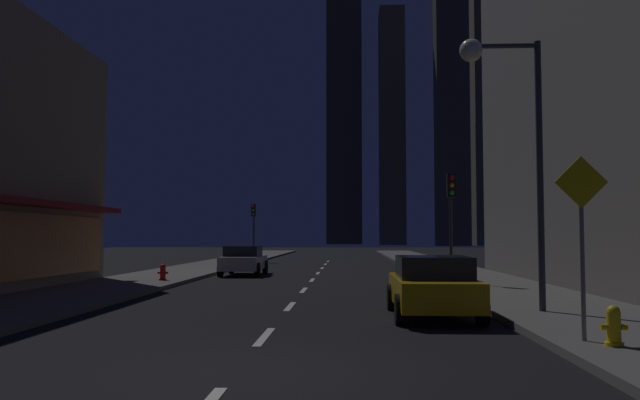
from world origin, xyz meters
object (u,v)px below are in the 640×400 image
at_px(car_parked_far, 244,260).
at_px(street_lamp_right, 504,106).
at_px(traffic_light_near_right, 451,203).
at_px(traffic_light_far_left, 254,219).
at_px(car_parked_near, 433,286).
at_px(pedestrian_crossing_sign, 582,231).
at_px(fire_hydrant_yellow_near, 614,327).
at_px(fire_hydrant_far_left, 163,273).

relative_size(car_parked_far, street_lamp_right, 0.64).
bearing_deg(car_parked_far, traffic_light_near_right, -37.45).
xyz_separation_m(traffic_light_far_left, street_lamp_right, (10.88, -31.54, 1.87)).
bearing_deg(car_parked_near, traffic_light_near_right, 78.06).
distance_m(car_parked_near, traffic_light_far_left, 33.02).
distance_m(traffic_light_near_right, traffic_light_far_left, 25.19).
relative_size(street_lamp_right, pedestrian_crossing_sign, 2.09).
height_order(fire_hydrant_yellow_near, fire_hydrant_far_left, same).
relative_size(fire_hydrant_yellow_near, traffic_light_near_right, 0.16).
height_order(traffic_light_near_right, street_lamp_right, street_lamp_right).
relative_size(fire_hydrant_yellow_near, fire_hydrant_far_left, 1.00).
xyz_separation_m(traffic_light_near_right, street_lamp_right, (-0.12, -8.88, 1.87)).
relative_size(fire_hydrant_far_left, traffic_light_near_right, 0.16).
distance_m(traffic_light_near_right, pedestrian_crossing_sign, 13.24).
distance_m(car_parked_near, fire_hydrant_yellow_near, 5.22).
distance_m(car_parked_far, pedestrian_crossing_sign, 22.20).
relative_size(traffic_light_near_right, traffic_light_far_left, 1.00).
distance_m(fire_hydrant_yellow_near, traffic_light_near_right, 13.94).
xyz_separation_m(car_parked_near, pedestrian_crossing_sign, (2.00, -4.20, 1.28)).
bearing_deg(pedestrian_crossing_sign, fire_hydrant_yellow_near, -57.68).
xyz_separation_m(car_parked_near, traffic_light_near_right, (1.90, 8.99, 2.45)).
xyz_separation_m(street_lamp_right, pedestrian_crossing_sign, (0.22, -4.31, -3.05)).
bearing_deg(fire_hydrant_yellow_near, traffic_light_near_right, 91.68).
bearing_deg(fire_hydrant_far_left, car_parked_far, 68.58).
relative_size(car_parked_far, traffic_light_near_right, 1.01).
bearing_deg(car_parked_near, street_lamp_right, 3.45).
height_order(car_parked_far, fire_hydrant_far_left, car_parked_far).
bearing_deg(traffic_light_far_left, pedestrian_crossing_sign, -72.80).
relative_size(car_parked_near, fire_hydrant_yellow_near, 6.48).
bearing_deg(car_parked_near, fire_hydrant_far_left, 133.26).
relative_size(traffic_light_near_right, street_lamp_right, 0.64).
height_order(car_parked_far, fire_hydrant_yellow_near, car_parked_far).
distance_m(fire_hydrant_yellow_near, fire_hydrant_far_left, 18.91).
height_order(car_parked_far, traffic_light_far_left, traffic_light_far_left).
bearing_deg(street_lamp_right, car_parked_near, -176.55).
bearing_deg(traffic_light_near_right, car_parked_far, 142.55).
distance_m(fire_hydrant_yellow_near, pedestrian_crossing_sign, 1.66).
bearing_deg(fire_hydrant_far_left, traffic_light_near_right, -5.55).
distance_m(fire_hydrant_far_left, traffic_light_near_right, 11.78).
height_order(fire_hydrant_far_left, street_lamp_right, street_lamp_right).
bearing_deg(traffic_light_far_left, street_lamp_right, -70.97).
bearing_deg(car_parked_far, street_lamp_right, -60.47).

